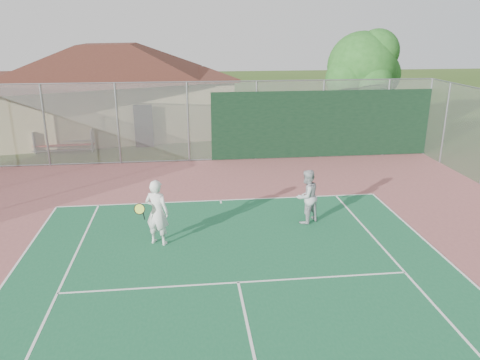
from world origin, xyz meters
name	(u,v)px	position (x,y,z in m)	size (l,w,h in m)	color
back_fence	(259,123)	(2.11, 16.98, 1.67)	(20.08, 0.11, 3.53)	gray
clubhouse	(111,79)	(-5.19, 23.91, 2.91)	(14.61, 11.03, 5.73)	tan
bleachers	(66,138)	(-6.95, 19.82, 0.55)	(2.84, 1.80, 1.04)	#AC3527
tree	(364,69)	(7.79, 19.71, 3.71)	(4.05, 3.84, 5.65)	#3A2115
player_white_front	(157,213)	(-1.96, 8.73, 0.93)	(1.01, 0.77, 1.85)	silver
player_grey_back	(307,197)	(2.46, 9.71, 0.84)	(1.02, 0.97, 1.67)	#ADAFB2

